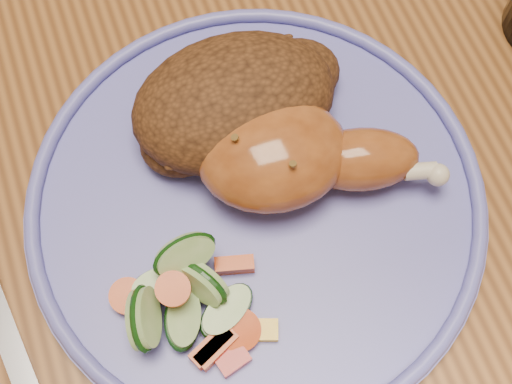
% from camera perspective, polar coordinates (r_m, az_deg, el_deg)
% --- Properties ---
extents(ground, '(4.00, 4.00, 0.00)m').
position_cam_1_polar(ground, '(1.24, -1.56, -7.93)').
color(ground, brown).
rests_on(ground, ground).
extents(dining_table, '(0.90, 1.40, 0.75)m').
position_cam_1_polar(dining_table, '(0.62, -3.13, 8.04)').
color(dining_table, brown).
rests_on(dining_table, ground).
extents(plate, '(0.31, 0.31, 0.01)m').
position_cam_1_polar(plate, '(0.48, -0.00, -0.98)').
color(plate, '#605FBF').
rests_on(plate, dining_table).
extents(plate_rim, '(0.30, 0.30, 0.01)m').
position_cam_1_polar(plate_rim, '(0.47, -0.00, -0.48)').
color(plate_rim, '#605FBF').
rests_on(plate_rim, plate).
extents(chicken_leg, '(0.16, 0.10, 0.05)m').
position_cam_1_polar(chicken_leg, '(0.46, 3.10, 2.94)').
color(chicken_leg, '#A15321').
rests_on(chicken_leg, plate).
extents(rice_pilaf, '(0.15, 0.10, 0.06)m').
position_cam_1_polar(rice_pilaf, '(0.48, -1.48, 7.24)').
color(rice_pilaf, '#4D2A13').
rests_on(rice_pilaf, plate).
extents(vegetable_pile, '(0.09, 0.09, 0.05)m').
position_cam_1_polar(vegetable_pile, '(0.44, -5.48, -8.59)').
color(vegetable_pile, '#A50A05').
rests_on(vegetable_pile, plate).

